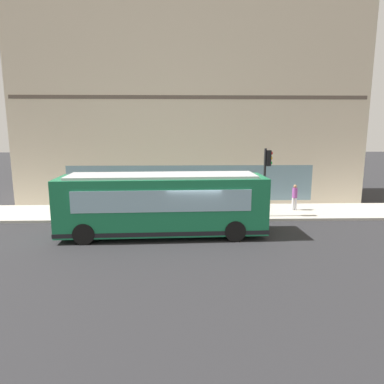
{
  "coord_description": "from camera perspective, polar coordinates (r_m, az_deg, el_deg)",
  "views": [
    {
      "loc": [
        -16.53,
        0.56,
        5.29
      ],
      "look_at": [
        2.63,
        0.0,
        1.73
      ],
      "focal_mm": 32.52,
      "sensor_mm": 36.0,
      "label": 1
    }
  ],
  "objects": [
    {
      "name": "fire_hydrant",
      "position": [
        21.32,
        9.38,
        -2.58
      ],
      "size": [
        0.35,
        0.35,
        0.74
      ],
      "color": "yellow",
      "rests_on": "sidewalk_curb"
    },
    {
      "name": "city_bus_nearside",
      "position": [
        17.15,
        -4.87,
        -2.11
      ],
      "size": [
        2.9,
        10.13,
        3.07
      ],
      "color": "#197247",
      "rests_on": "ground"
    },
    {
      "name": "sidewalk_curb",
      "position": [
        21.77,
        -0.14,
        -3.34
      ],
      "size": [
        3.99,
        40.0,
        0.15
      ],
      "primitive_type": "cube",
      "color": "#B2ADA3",
      "rests_on": "ground"
    },
    {
      "name": "building_corner",
      "position": [
        26.5,
        -0.46,
        13.26
      ],
      "size": [
        6.73,
        23.63,
        13.13
      ],
      "color": "beige",
      "rests_on": "ground"
    },
    {
      "name": "pedestrian_walking_along_curb",
      "position": [
        22.8,
        16.49,
        -0.56
      ],
      "size": [
        0.32,
        0.32,
        1.63
      ],
      "color": "silver",
      "rests_on": "sidewalk_curb"
    },
    {
      "name": "ground",
      "position": [
        17.37,
        0.26,
        -7.22
      ],
      "size": [
        120.0,
        120.0,
        0.0
      ],
      "primitive_type": "plane",
      "color": "#262628"
    },
    {
      "name": "traffic_light_near_corner",
      "position": [
        20.52,
        12.19,
        3.64
      ],
      "size": [
        0.32,
        0.49,
        3.97
      ],
      "color": "black",
      "rests_on": "sidewalk_curb"
    },
    {
      "name": "pedestrian_by_light_pole",
      "position": [
        20.6,
        7.46,
        -1.51
      ],
      "size": [
        0.32,
        0.32,
        1.55
      ],
      "color": "silver",
      "rests_on": "sidewalk_curb"
    }
  ]
}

